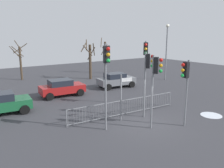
% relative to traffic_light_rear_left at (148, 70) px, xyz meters
% --- Properties ---
extents(ground_plane, '(60.00, 60.00, 0.00)m').
position_rel_traffic_light_rear_left_xyz_m(ground_plane, '(-0.91, -0.92, -3.11)').
color(ground_plane, '#38383D').
extents(traffic_light_rear_left, '(0.47, 0.47, 4.24)m').
position_rel_traffic_light_rear_left_xyz_m(traffic_light_rear_left, '(0.00, 0.00, 0.00)').
color(traffic_light_rear_left, slate).
rests_on(traffic_light_rear_left, ground).
extents(traffic_light_rear_right, '(0.46, 0.48, 4.85)m').
position_rel_traffic_light_rear_left_xyz_m(traffic_light_rear_right, '(1.60, 1.92, 0.44)').
color(traffic_light_rear_right, slate).
rests_on(traffic_light_rear_right, ground).
extents(traffic_light_mid_right, '(0.36, 0.56, 4.84)m').
position_rel_traffic_light_rear_left_xyz_m(traffic_light_mid_right, '(-3.34, -0.34, 0.43)').
color(traffic_light_mid_right, slate).
rests_on(traffic_light_mid_right, ground).
extents(traffic_light_foreground_right, '(0.44, 0.49, 4.22)m').
position_rel_traffic_light_rear_left_xyz_m(traffic_light_foreground_right, '(-0.96, -1.63, -0.02)').
color(traffic_light_foreground_right, slate).
rests_on(traffic_light_foreground_right, ground).
extents(traffic_light_mid_left, '(0.57, 0.34, 3.92)m').
position_rel_traffic_light_rear_left_xyz_m(traffic_light_mid_left, '(0.68, -2.38, -0.23)').
color(traffic_light_mid_left, slate).
rests_on(traffic_light_mid_left, ground).
extents(direction_sign_post, '(0.78, 0.21, 2.95)m').
position_rel_traffic_light_rear_left_xyz_m(direction_sign_post, '(-1.69, 0.42, -1.45)').
color(direction_sign_post, slate).
rests_on(direction_sign_post, ground).
extents(pedestrian_guard_railing, '(8.22, 0.70, 1.07)m').
position_rel_traffic_light_rear_left_xyz_m(pedestrian_guard_railing, '(-0.93, 1.05, -2.55)').
color(pedestrian_guard_railing, slate).
rests_on(pedestrian_guard_railing, ground).
extents(car_green_far, '(3.93, 2.20, 1.47)m').
position_rel_traffic_light_rear_left_xyz_m(car_green_far, '(-7.71, 6.06, -2.34)').
color(car_green_far, '#195933').
rests_on(car_green_far, ground).
extents(car_grey_near, '(3.97, 2.29, 1.47)m').
position_rel_traffic_light_rear_left_xyz_m(car_grey_near, '(3.46, 8.15, -2.34)').
color(car_grey_near, slate).
rests_on(car_grey_near, ground).
extents(car_red_mid, '(3.92, 2.16, 1.47)m').
position_rel_traffic_light_rear_left_xyz_m(car_red_mid, '(-2.46, 8.10, -2.34)').
color(car_red_mid, maroon).
rests_on(car_red_mid, ground).
extents(street_lamp, '(0.36, 0.36, 6.46)m').
position_rel_traffic_light_rear_left_xyz_m(street_lamp, '(10.56, 7.95, 0.87)').
color(street_lamp, slate).
rests_on(street_lamp, ground).
extents(bare_tree_left, '(1.92, 2.05, 4.73)m').
position_rel_traffic_light_rear_left_xyz_m(bare_tree_left, '(3.52, 13.61, -0.73)').
color(bare_tree_left, '#473828').
rests_on(bare_tree_left, ground).
extents(bare_tree_centre, '(2.11, 2.11, 4.68)m').
position_rel_traffic_light_rear_left_xyz_m(bare_tree_centre, '(-3.53, 17.76, -0.81)').
color(bare_tree_centre, '#473828').
rests_on(bare_tree_centre, ground).
extents(bare_tree_right, '(1.40, 1.51, 4.90)m').
position_rel_traffic_light_rear_left_xyz_m(bare_tree_right, '(7.46, 16.30, -0.77)').
color(bare_tree_right, '#473828').
rests_on(bare_tree_right, ground).
extents(snow_patch_kerb, '(1.38, 1.38, 0.01)m').
position_rel_traffic_light_rear_left_xyz_m(snow_patch_kerb, '(3.77, -2.31, -3.10)').
color(snow_patch_kerb, silver).
rests_on(snow_patch_kerb, ground).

